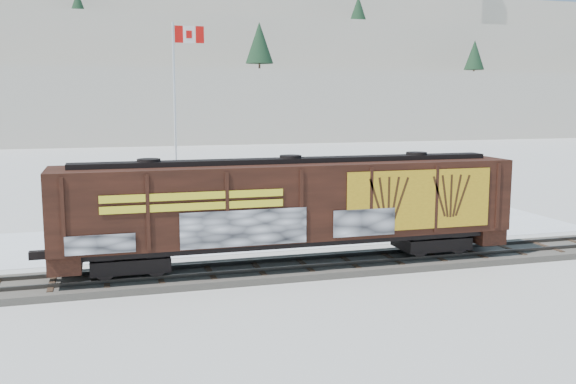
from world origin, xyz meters
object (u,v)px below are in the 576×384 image
object	(u,v)px
hopper_railcar	(291,204)
car_silver	(191,220)
flagpole	(178,146)
car_dark	(377,220)
car_white	(179,228)

from	to	relation	value
hopper_railcar	car_silver	distance (m)	9.23
flagpole	car_dark	size ratio (longest dim) A/B	2.22
car_dark	flagpole	bearing A→B (deg)	28.22
flagpole	car_silver	distance (m)	6.64
car_silver	car_white	world-z (taller)	car_silver
hopper_railcar	car_white	world-z (taller)	hopper_railcar
car_white	car_dark	xyz separation A→B (m)	(10.33, -1.17, 0.06)
flagpole	car_dark	world-z (taller)	flagpole
hopper_railcar	flagpole	xyz separation A→B (m)	(-3.02, 14.10, 1.47)
hopper_railcar	car_silver	xyz separation A→B (m)	(-3.04, 8.47, -2.05)
hopper_railcar	car_white	size ratio (longest dim) A/B	4.42
car_white	car_dark	size ratio (longest dim) A/B	0.82
car_silver	car_dark	world-z (taller)	car_silver
car_silver	car_dark	size ratio (longest dim) A/B	0.88
car_silver	car_white	xyz separation A→B (m)	(-0.81, -1.58, -0.08)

